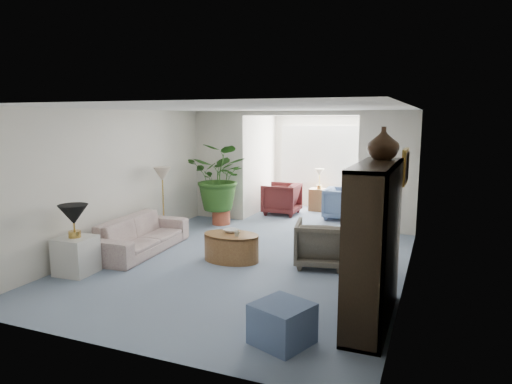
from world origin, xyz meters
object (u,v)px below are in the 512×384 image
at_px(entertainment_cabinet, 374,244).
at_px(sunroom_table, 319,200).
at_px(coffee_cup, 237,234).
at_px(end_table, 76,256).
at_px(table_lamp, 73,215).
at_px(framed_picture, 406,167).
at_px(coffee_table, 231,247).
at_px(sunroom_chair_maroon, 282,199).
at_px(sofa, 141,235).
at_px(side_table_dark, 368,248).
at_px(sunroom_chair_blue, 342,204).
at_px(coffee_bowl, 231,231).
at_px(wingback_chair, 321,244).
at_px(cabinet_urn, 383,143).
at_px(plant_pot, 221,217).
at_px(ottoman, 282,323).
at_px(floor_lamp, 162,174).

xyz_separation_m(entertainment_cabinet, sunroom_table, (-2.17, 6.02, -0.64)).
bearing_deg(coffee_cup, end_table, -146.16).
distance_m(end_table, table_lamp, 0.63).
distance_m(framed_picture, coffee_table, 3.10).
xyz_separation_m(end_table, sunroom_chair_maroon, (1.47, 5.30, 0.10)).
xyz_separation_m(sofa, side_table_dark, (3.85, 0.72, -0.01)).
bearing_deg(sunroom_chair_blue, coffee_bowl, 162.44).
distance_m(sofa, table_lamp, 1.50).
relative_size(table_lamp, entertainment_cabinet, 0.24).
height_order(coffee_bowl, sunroom_table, sunroom_table).
bearing_deg(coffee_cup, entertainment_cabinet, -29.96).
distance_m(entertainment_cabinet, sunroom_chair_maroon, 6.05).
xyz_separation_m(coffee_table, sunroom_chair_blue, (1.06, 3.83, 0.14)).
height_order(coffee_cup, sunroom_chair_maroon, sunroom_chair_maroon).
distance_m(wingback_chair, cabinet_urn, 2.33).
relative_size(end_table, coffee_cup, 6.28).
bearing_deg(table_lamp, sunroom_table, 69.88).
xyz_separation_m(sofa, coffee_cup, (1.85, 0.03, 0.19)).
height_order(coffee_bowl, plant_pot, coffee_bowl).
xyz_separation_m(coffee_table, coffee_bowl, (-0.05, 0.10, 0.25)).
relative_size(ottoman, sunroom_chair_blue, 0.67).
xyz_separation_m(table_lamp, cabinet_urn, (4.39, 0.53, 1.13)).
distance_m(framed_picture, side_table_dark, 1.72).
bearing_deg(wingback_chair, ottoman, 84.53).
height_order(coffee_table, wingback_chair, wingback_chair).
bearing_deg(cabinet_urn, end_table, -173.08).
height_order(coffee_table, sunroom_chair_maroon, sunroom_chair_maroon).
xyz_separation_m(coffee_bowl, cabinet_urn, (2.53, -1.04, 1.57)).
relative_size(table_lamp, coffee_cup, 4.86).
relative_size(framed_picture, coffee_cup, 5.52).
height_order(framed_picture, coffee_bowl, framed_picture).
distance_m(coffee_cup, sunroom_chair_maroon, 3.97).
height_order(entertainment_cabinet, sunroom_table, entertainment_cabinet).
xyz_separation_m(table_lamp, ottoman, (3.60, -0.88, -0.70)).
bearing_deg(sunroom_chair_maroon, coffee_bowl, 4.99).
relative_size(floor_lamp, coffee_bowl, 1.53).
height_order(coffee_table, side_table_dark, side_table_dark).
distance_m(wingback_chair, entertainment_cabinet, 2.10).
bearing_deg(plant_pot, end_table, -98.60).
xyz_separation_m(cabinet_urn, sunroom_table, (-2.17, 5.52, -1.76)).
height_order(coffee_bowl, sunroom_chair_maroon, sunroom_chair_maroon).
height_order(table_lamp, coffee_bowl, table_lamp).
distance_m(sofa, sunroom_chair_blue, 4.83).
bearing_deg(sunroom_table, sunroom_chair_blue, -45.00).
bearing_deg(end_table, side_table_dark, 27.08).
bearing_deg(plant_pot, entertainment_cabinet, -44.47).
bearing_deg(cabinet_urn, sunroom_chair_blue, 106.55).
distance_m(framed_picture, table_lamp, 4.85).
bearing_deg(entertainment_cabinet, sunroom_table, 109.80).
bearing_deg(wingback_chair, floor_lamp, -22.12).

